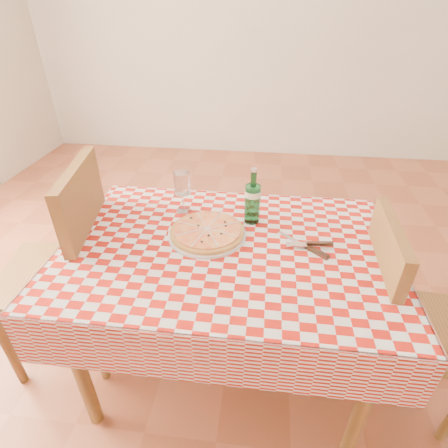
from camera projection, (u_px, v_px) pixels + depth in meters
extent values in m
plane|color=brown|center=(226.00, 365.00, 1.79)|extent=(6.00, 6.00, 0.00)
cube|color=silver|center=(262.00, 20.00, 3.53)|extent=(5.00, 0.02, 2.80)
cube|color=brown|center=(227.00, 251.00, 1.39)|extent=(1.20, 0.80, 0.04)
cylinder|color=brown|center=(80.00, 369.00, 1.37)|extent=(0.06, 0.06, 0.71)
cylinder|color=brown|center=(365.00, 402.00, 1.25)|extent=(0.06, 0.06, 0.71)
cylinder|color=brown|center=(137.00, 261.00, 1.93)|extent=(0.06, 0.06, 0.71)
cylinder|color=brown|center=(337.00, 277.00, 1.82)|extent=(0.06, 0.06, 0.71)
cube|color=#9F1209|center=(227.00, 246.00, 1.38)|extent=(1.30, 0.90, 0.01)
cube|color=brown|center=(413.00, 328.00, 1.42)|extent=(0.44, 0.44, 0.04)
cylinder|color=brown|center=(362.00, 395.00, 1.43)|extent=(0.04, 0.04, 0.43)
cylinder|color=brown|center=(351.00, 327.00, 1.72)|extent=(0.04, 0.04, 0.43)
cylinder|color=brown|center=(428.00, 337.00, 1.67)|extent=(0.04, 0.04, 0.43)
cube|color=brown|center=(380.00, 276.00, 1.31)|extent=(0.06, 0.42, 0.46)
cube|color=brown|center=(53.00, 275.00, 1.62)|extent=(0.54, 0.54, 0.04)
cylinder|color=brown|center=(115.00, 285.00, 1.94)|extent=(0.04, 0.04, 0.48)
cylinder|color=brown|center=(42.00, 288.00, 1.92)|extent=(0.04, 0.04, 0.48)
cylinder|color=brown|center=(97.00, 345.00, 1.61)|extent=(0.04, 0.04, 0.48)
cylinder|color=brown|center=(8.00, 349.00, 1.59)|extent=(0.04, 0.04, 0.48)
cube|color=brown|center=(87.00, 223.00, 1.48)|extent=(0.13, 0.46, 0.51)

